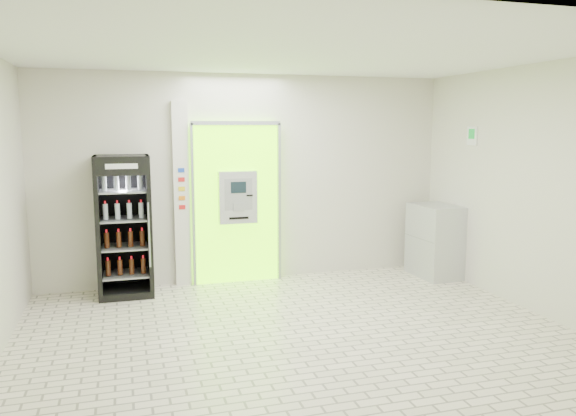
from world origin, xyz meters
name	(u,v)px	position (x,y,z in m)	size (l,w,h in m)	color
ground	(300,338)	(0.00, 0.00, 0.00)	(6.00, 6.00, 0.00)	beige
room_shell	(301,167)	(0.00, 0.00, 1.84)	(6.00, 6.00, 6.00)	beige
atm_assembly	(237,202)	(-0.20, 2.41, 1.17)	(1.30, 0.24, 2.33)	#75FF00
pillar	(181,195)	(-0.98, 2.45, 1.30)	(0.22, 0.11, 2.60)	silver
beverage_cooler	(124,229)	(-1.77, 2.18, 0.90)	(0.71, 0.67, 1.88)	black
steel_cabinet	(435,241)	(2.72, 1.83, 0.54)	(0.59, 0.84, 1.09)	#B6B8BE
exit_sign	(472,136)	(2.99, 1.40, 2.12)	(0.02, 0.22, 0.26)	white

